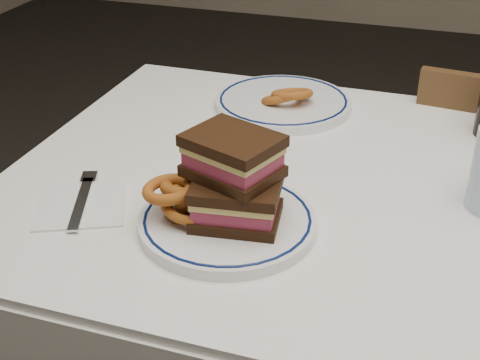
% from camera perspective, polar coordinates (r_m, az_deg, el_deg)
% --- Properties ---
extents(dining_table, '(1.27, 0.87, 0.75)m').
position_cam_1_polar(dining_table, '(1.18, 11.44, -5.27)').
color(dining_table, white).
rests_on(dining_table, floor).
extents(main_plate, '(0.27, 0.27, 0.02)m').
position_cam_1_polar(main_plate, '(1.00, -1.08, -3.54)').
color(main_plate, white).
rests_on(main_plate, dining_table).
extents(reuben_sandwich, '(0.16, 0.14, 0.13)m').
position_cam_1_polar(reuben_sandwich, '(0.96, -0.46, 0.09)').
color(reuben_sandwich, black).
rests_on(reuben_sandwich, main_plate).
extents(onion_rings_main, '(0.12, 0.12, 0.08)m').
position_cam_1_polar(onion_rings_main, '(1.00, -4.58, -1.38)').
color(onion_rings_main, brown).
rests_on(onion_rings_main, main_plate).
extents(ketchup_ramekin, '(0.05, 0.05, 0.03)m').
position_cam_1_polar(ketchup_ramekin, '(1.05, -0.69, -0.35)').
color(ketchup_ramekin, white).
rests_on(ketchup_ramekin, main_plate).
extents(far_plate, '(0.28, 0.28, 0.02)m').
position_cam_1_polar(far_plate, '(1.40, 3.70, 6.63)').
color(far_plate, white).
rests_on(far_plate, dining_table).
extents(onion_rings_far, '(0.11, 0.09, 0.07)m').
position_cam_1_polar(onion_rings_far, '(1.38, 4.03, 7.18)').
color(onion_rings_far, brown).
rests_on(onion_rings_far, far_plate).
extents(napkin_fork, '(0.18, 0.19, 0.01)m').
position_cam_1_polar(napkin_fork, '(1.09, -13.37, -1.99)').
color(napkin_fork, white).
rests_on(napkin_fork, dining_table).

